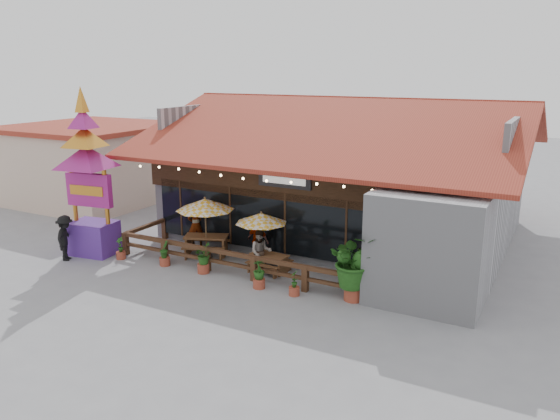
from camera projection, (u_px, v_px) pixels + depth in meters
The scene contains 19 objects.
ground at pixel (273, 278), 19.46m from camera, with size 100.00×100.00×0.00m, color gray.
restaurant_building at pixel (350, 185), 24.42m from camera, with size 15.50×14.73×6.09m.
patio_railing at pixel (216, 254), 20.11m from camera, with size 10.00×2.60×0.92m.
neighbor_building at pixel (93, 162), 30.91m from camera, with size 8.40×8.40×4.22m.
umbrella_left at pixel (205, 205), 21.18m from camera, with size 2.51×2.51×2.45m.
umbrella_right at pixel (261, 218), 20.35m from camera, with size 2.00×2.00×2.11m.
picnic_table_left at pixel (206, 242), 21.76m from camera, with size 2.13×2.01×0.82m.
picnic_table_right at pixel (270, 260), 20.04m from camera, with size 1.48×1.31×0.66m.
thai_sign_tower at pixel (87, 161), 21.17m from camera, with size 2.99×2.99×7.13m.
tropical_plant at pixel (355, 262), 17.32m from camera, with size 2.15×2.07×2.29m.
diner_a at pixel (196, 225), 22.81m from camera, with size 0.67×0.44×1.85m, color #3D2313.
diner_b at pixel (261, 252), 19.76m from camera, with size 0.80×0.62×1.64m, color #3D2313.
diner_c at pixel (258, 240), 20.95m from camera, with size 1.01×0.42×1.72m, color #3D2313.
pedestrian at pixel (66, 238), 21.13m from camera, with size 1.16×0.67×1.79m, color black.
planter_a at pixel (121, 250), 21.37m from camera, with size 0.37×0.37×0.89m.
planter_b at pixel (164, 254), 20.64m from camera, with size 0.40×0.42×0.98m.
planter_c at pixel (203, 257), 19.85m from camera, with size 0.85×0.86×1.08m.
planter_d at pixel (259, 274), 18.49m from camera, with size 0.53×0.53×1.01m.
planter_e at pixel (294, 285), 17.92m from camera, with size 0.36×0.36×0.88m.
Camera 1 is at (8.84, -15.93, 7.26)m, focal length 35.00 mm.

